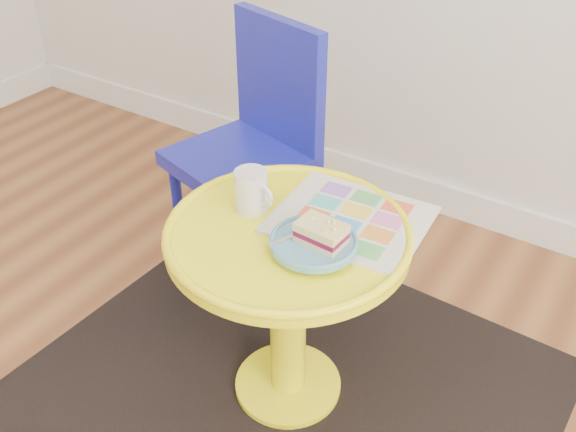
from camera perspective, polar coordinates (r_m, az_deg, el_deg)
The scene contains 9 objects.
room_walls at distance 2.40m, azimuth -23.20°, elevation -1.26°, with size 4.00×4.00×4.00m.
rug at distance 1.79m, azimuth 0.00°, elevation -14.90°, with size 1.30×1.10×0.01m, color black.
side_table at distance 1.52m, azimuth 0.00°, elevation -5.80°, with size 0.55×0.55×0.53m.
chair at distance 1.92m, azimuth -2.94°, elevation 6.90°, with size 0.44×0.44×0.81m.
newspaper at distance 1.46m, azimuth 5.57°, elevation -0.27°, with size 0.34×0.29×0.01m, color silver.
mug at distance 1.47m, azimuth -3.24°, elevation 2.32°, with size 0.11×0.08×0.10m.
plate at distance 1.36m, azimuth 2.29°, elevation -2.44°, with size 0.19×0.19×0.02m.
cake_slice at distance 1.34m, azimuth 2.98°, elevation -1.51°, with size 0.11×0.07×0.04m.
fork at distance 1.37m, azimuth 1.06°, elevation -1.52°, with size 0.07×0.14×0.00m.
Camera 1 is at (0.76, 0.02, 1.37)m, focal length 40.00 mm.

